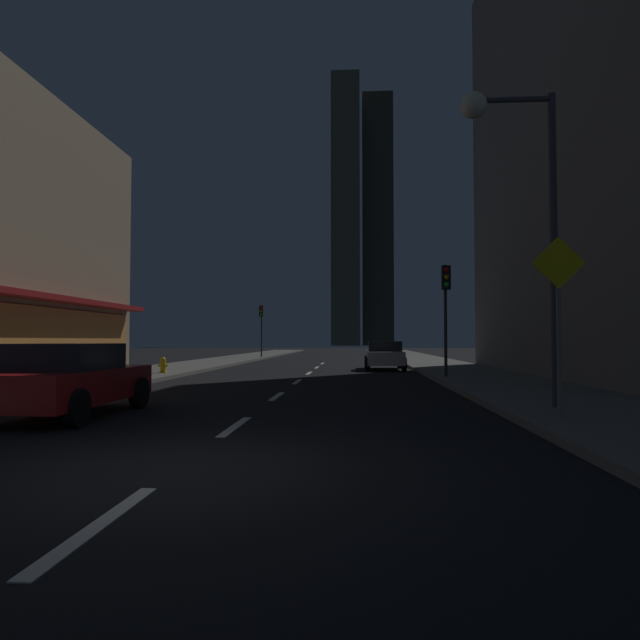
{
  "coord_description": "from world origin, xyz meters",
  "views": [
    {
      "loc": [
        2.1,
        -6.5,
        1.52
      ],
      "look_at": [
        0.0,
        26.84,
        2.72
      ],
      "focal_mm": 31.26,
      "sensor_mm": 36.0,
      "label": 1
    }
  ],
  "objects_px": {
    "car_parked_far": "(384,355)",
    "traffic_light_far_left": "(261,319)",
    "traffic_light_near_right": "(446,295)",
    "street_lamp_right": "(512,170)",
    "pedestrian_crossing_sign": "(559,311)",
    "car_parked_near": "(68,379)",
    "fire_hydrant_far_left": "(163,365)"
  },
  "relations": [
    {
      "from": "car_parked_near",
      "to": "car_parked_far",
      "type": "bearing_deg",
      "value": 68.11
    },
    {
      "from": "traffic_light_far_left",
      "to": "fire_hydrant_far_left",
      "type": "bearing_deg",
      "value": -91.04
    },
    {
      "from": "traffic_light_near_right",
      "to": "traffic_light_far_left",
      "type": "xyz_separation_m",
      "value": [
        -11.0,
        23.71,
        0.0
      ]
    },
    {
      "from": "car_parked_far",
      "to": "traffic_light_near_right",
      "type": "distance_m",
      "value": 8.24
    },
    {
      "from": "fire_hydrant_far_left",
      "to": "street_lamp_right",
      "type": "xyz_separation_m",
      "value": [
        11.28,
        -11.09,
        4.61
      ]
    },
    {
      "from": "street_lamp_right",
      "to": "fire_hydrant_far_left",
      "type": "bearing_deg",
      "value": 135.48
    },
    {
      "from": "street_lamp_right",
      "to": "pedestrian_crossing_sign",
      "type": "relative_size",
      "value": 2.09
    },
    {
      "from": "car_parked_far",
      "to": "traffic_light_near_right",
      "type": "xyz_separation_m",
      "value": [
        1.9,
        -7.63,
        2.45
      ]
    },
    {
      "from": "traffic_light_far_left",
      "to": "street_lamp_right",
      "type": "height_order",
      "value": "street_lamp_right"
    },
    {
      "from": "fire_hydrant_far_left",
      "to": "pedestrian_crossing_sign",
      "type": "bearing_deg",
      "value": -48.51
    },
    {
      "from": "car_parked_near",
      "to": "pedestrian_crossing_sign",
      "type": "height_order",
      "value": "pedestrian_crossing_sign"
    },
    {
      "from": "car_parked_near",
      "to": "pedestrian_crossing_sign",
      "type": "relative_size",
      "value": 1.34
    },
    {
      "from": "fire_hydrant_far_left",
      "to": "traffic_light_near_right",
      "type": "xyz_separation_m",
      "value": [
        11.4,
        -1.76,
        2.74
      ]
    },
    {
      "from": "car_parked_far",
      "to": "traffic_light_far_left",
      "type": "distance_m",
      "value": 18.64
    },
    {
      "from": "fire_hydrant_far_left",
      "to": "pedestrian_crossing_sign",
      "type": "height_order",
      "value": "pedestrian_crossing_sign"
    },
    {
      "from": "traffic_light_near_right",
      "to": "street_lamp_right",
      "type": "height_order",
      "value": "street_lamp_right"
    },
    {
      "from": "car_parked_near",
      "to": "pedestrian_crossing_sign",
      "type": "xyz_separation_m",
      "value": [
        9.2,
        -0.95,
        1.28
      ]
    },
    {
      "from": "car_parked_near",
      "to": "traffic_light_near_right",
      "type": "distance_m",
      "value": 13.95
    },
    {
      "from": "street_lamp_right",
      "to": "pedestrian_crossing_sign",
      "type": "bearing_deg",
      "value": -83.42
    },
    {
      "from": "car_parked_far",
      "to": "pedestrian_crossing_sign",
      "type": "height_order",
      "value": "pedestrian_crossing_sign"
    },
    {
      "from": "pedestrian_crossing_sign",
      "to": "fire_hydrant_far_left",
      "type": "bearing_deg",
      "value": 131.49
    },
    {
      "from": "traffic_light_far_left",
      "to": "pedestrian_crossing_sign",
      "type": "bearing_deg",
      "value": -72.38
    },
    {
      "from": "car_parked_near",
      "to": "fire_hydrant_far_left",
      "type": "relative_size",
      "value": 6.48
    },
    {
      "from": "traffic_light_near_right",
      "to": "street_lamp_right",
      "type": "distance_m",
      "value": 9.52
    },
    {
      "from": "street_lamp_right",
      "to": "pedestrian_crossing_sign",
      "type": "xyz_separation_m",
      "value": [
        0.22,
        -1.91,
        -3.05
      ]
    },
    {
      "from": "traffic_light_far_left",
      "to": "street_lamp_right",
      "type": "xyz_separation_m",
      "value": [
        10.88,
        -33.04,
        1.87
      ]
    },
    {
      "from": "car_parked_far",
      "to": "traffic_light_far_left",
      "type": "xyz_separation_m",
      "value": [
        -9.1,
        16.08,
        2.45
      ]
    },
    {
      "from": "fire_hydrant_far_left",
      "to": "street_lamp_right",
      "type": "bearing_deg",
      "value": -44.52
    },
    {
      "from": "fire_hydrant_far_left",
      "to": "traffic_light_far_left",
      "type": "xyz_separation_m",
      "value": [
        0.4,
        21.95,
        2.74
      ]
    },
    {
      "from": "traffic_light_far_left",
      "to": "car_parked_far",
      "type": "bearing_deg",
      "value": -60.49
    },
    {
      "from": "car_parked_near",
      "to": "street_lamp_right",
      "type": "xyz_separation_m",
      "value": [
        8.98,
        0.96,
        4.33
      ]
    },
    {
      "from": "car_parked_near",
      "to": "car_parked_far",
      "type": "height_order",
      "value": "same"
    }
  ]
}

